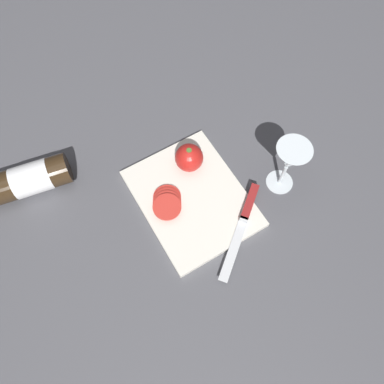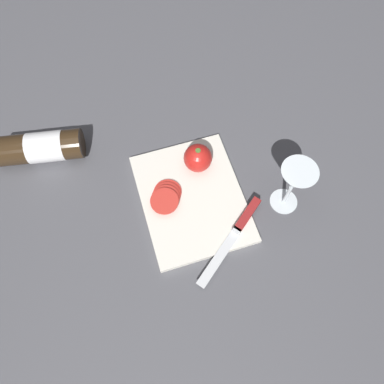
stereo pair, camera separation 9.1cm
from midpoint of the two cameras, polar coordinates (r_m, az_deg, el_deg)
name	(u,v)px [view 2 (the right image)]	position (r m, az deg, el deg)	size (l,w,h in m)	color
ground_plane	(185,214)	(0.94, 1.70, -3.70)	(3.00, 3.00, 0.00)	#4C4C51
cutting_board	(192,198)	(0.95, 2.74, -1.26)	(0.32, 0.25, 0.02)	silver
wine_bottle	(36,148)	(1.04, -20.46, 6.05)	(0.12, 0.35, 0.08)	#332314
wine_glass	(295,181)	(0.89, 18.26, 1.32)	(0.08, 0.08, 0.16)	silver
whole_tomato	(198,158)	(0.95, 3.64, 4.91)	(0.07, 0.07, 0.07)	red
knife	(241,224)	(0.92, 10.35, -5.08)	(0.18, 0.22, 0.01)	silver
tomato_slice_stack_near	(166,197)	(0.93, -1.18, -1.01)	(0.10, 0.09, 0.02)	red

